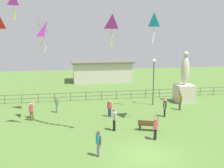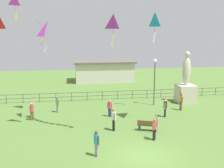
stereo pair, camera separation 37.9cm
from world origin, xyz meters
name	(u,v)px [view 1 (the left image)]	position (x,y,z in m)	size (l,w,h in m)	color
ground_plane	(146,155)	(0.00, 0.00, 0.00)	(80.00, 80.00, 0.00)	#517533
statue_monument	(184,87)	(7.90, 11.50, 1.63)	(1.84, 1.84, 5.49)	beige
lamppost	(154,72)	(4.19, 10.92, 3.46)	(0.36, 0.36, 4.80)	#38383D
park_bench	(148,125)	(1.38, 3.90, 0.46)	(1.55, 0.92, 0.85)	brown
person_0	(99,142)	(-2.83, 0.36, 0.94)	(0.30, 0.44, 1.64)	#99999E
person_1	(155,127)	(1.35, 2.17, 0.92)	(0.47, 0.39, 1.83)	black
person_2	(57,103)	(-5.59, 9.86, 0.89)	(0.29, 0.41, 1.54)	#99999E
person_3	(114,118)	(-1.13, 4.39, 1.00)	(0.32, 0.53, 1.74)	black
person_4	(165,106)	(3.93, 6.97, 0.94)	(0.39, 0.44, 1.88)	black
person_5	(31,110)	(-7.63, 7.91, 0.91)	(0.49, 0.29, 1.81)	brown
person_6	(110,107)	(-0.92, 7.80, 0.89)	(0.44, 0.29, 1.56)	navy
person_7	(180,100)	(6.18, 8.70, 0.99)	(0.32, 0.52, 1.97)	brown
kite_1	(14,0)	(-8.92, 10.82, 10.18)	(0.85, 0.72, 2.48)	#B22DB2
kite_2	(154,21)	(3.50, 9.35, 8.48)	(0.87, 0.67, 2.89)	#198CD1
kite_5	(113,23)	(-0.04, 11.27, 8.36)	(1.12, 0.83, 3.31)	#B22DB2
kite_6	(36,20)	(-7.04, 9.85, 8.43)	(1.04, 0.79, 2.76)	yellow
kite_7	(48,31)	(-5.96, 7.59, 7.51)	(1.19, 1.23, 2.82)	#B22DB2
waterfront_railing	(105,94)	(-0.46, 14.00, 0.63)	(36.05, 0.06, 0.95)	#4C4742
pavilion_building	(102,71)	(0.87, 26.00, 1.61)	(9.50, 5.00, 3.18)	beige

